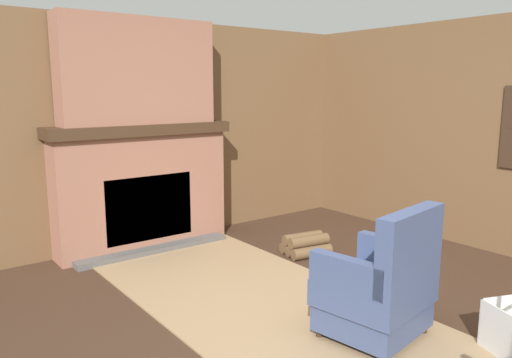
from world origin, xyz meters
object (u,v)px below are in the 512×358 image
at_px(armchair, 379,289).
at_px(firewood_stack, 306,245).
at_px(storage_case, 151,118).
at_px(oil_lamp_vase, 85,116).

height_order(armchair, firewood_stack, armchair).
distance_m(armchair, storage_case, 3.01).
height_order(firewood_stack, oil_lamp_vase, oil_lamp_vase).
relative_size(armchair, storage_case, 3.34).
xyz_separation_m(armchair, firewood_stack, (-1.57, 0.80, -0.25)).
bearing_deg(armchair, storage_case, -3.93).
bearing_deg(firewood_stack, armchair, -26.86).
relative_size(firewood_stack, storage_case, 1.77).
xyz_separation_m(firewood_stack, storage_case, (-1.25, -1.05, 1.27)).
bearing_deg(storage_case, firewood_stack, 40.15).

